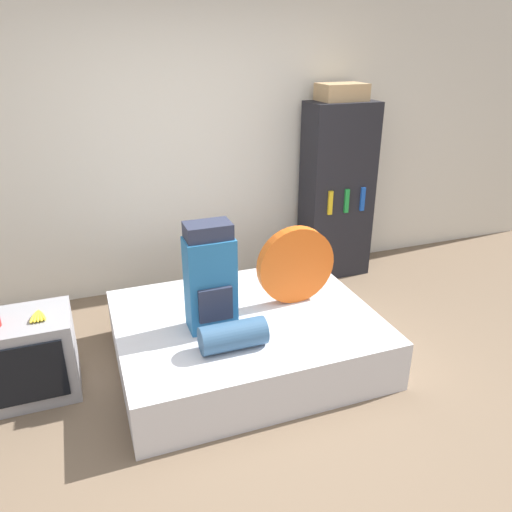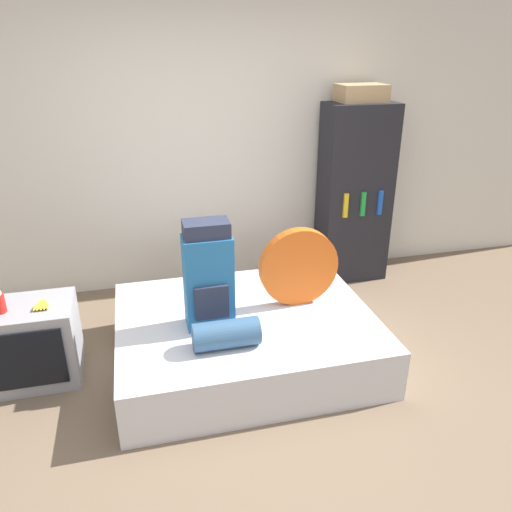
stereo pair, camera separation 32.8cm
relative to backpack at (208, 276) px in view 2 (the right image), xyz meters
The scene contains 10 objects.
ground_plane 0.97m from the backpack, 68.91° to the right, with size 16.00×16.00×0.00m, color brown.
wall_back 1.60m from the backpack, 81.06° to the left, with size 8.00×0.05×2.60m.
bed 0.60m from the backpack, 11.83° to the left, with size 1.80×1.44×0.36m.
backpack is the anchor object (origin of this frame).
tent_bag 0.70m from the backpack, 11.83° to the left, with size 0.58×0.08×0.58m.
sleeping_roll 0.41m from the backpack, 79.49° to the right, with size 0.42×0.18×0.18m.
television 1.29m from the backpack, behind, with size 0.61×0.47×0.56m.
banana_bunch 1.10m from the backpack, behind, with size 0.12×0.16×0.03m.
bookshelf 1.97m from the backpack, 36.96° to the left, with size 0.63×0.38×1.66m.
cardboard_box 2.23m from the backpack, 37.71° to the left, with size 0.41×0.29×0.15m.
Camera 2 is at (-0.65, -2.36, 2.17)m, focal length 35.00 mm.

